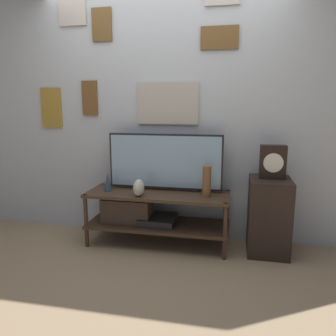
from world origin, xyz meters
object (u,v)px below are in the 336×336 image
Objects in this scene: television at (165,162)px; vase_slim_bronze at (108,182)px; vase_urn_stoneware at (139,188)px; vase_tall_ceramic at (207,182)px; mantel_clock at (273,162)px.

vase_slim_bronze is at bearing -164.62° from television.
vase_tall_ceramic is at bearing 8.98° from vase_urn_stoneware.
television reaches higher than vase_tall_ceramic.
mantel_clock reaches higher than vase_tall_ceramic.
vase_tall_ceramic reaches higher than vase_urn_stoneware.
vase_urn_stoneware is 1.29m from mantel_clock.
vase_urn_stoneware is (0.36, -0.11, -0.01)m from vase_slim_bronze.
vase_urn_stoneware is 0.65m from vase_tall_ceramic.
mantel_clock is at bearing 9.81° from vase_urn_stoneware.
vase_urn_stoneware is (-0.20, -0.27, -0.22)m from television.
television is 0.49m from vase_tall_ceramic.
vase_slim_bronze is 1.15× the size of vase_urn_stoneware.
vase_tall_ceramic is 0.95× the size of mantel_clock.
television reaches higher than vase_urn_stoneware.
television is 7.11× the size of vase_urn_stoneware.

